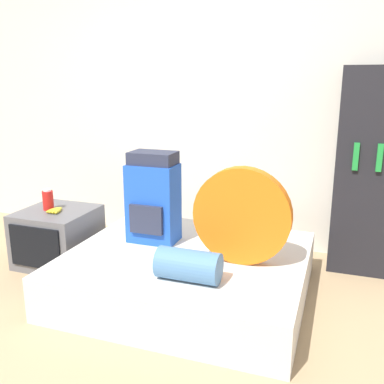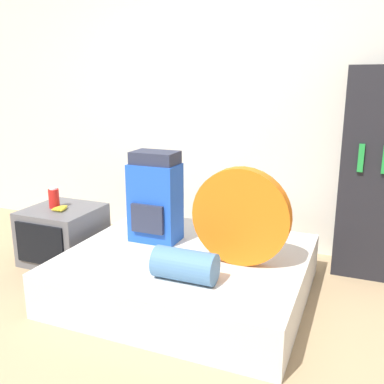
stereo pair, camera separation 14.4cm
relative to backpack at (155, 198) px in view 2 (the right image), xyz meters
name	(u,v)px [view 2 (the right image)]	position (x,y,z in m)	size (l,w,h in m)	color
ground_plane	(101,352)	(0.14, -0.99, -0.64)	(16.00, 16.00, 0.00)	tan
wall_back	(218,104)	(0.14, 0.99, 0.66)	(8.00, 0.05, 2.60)	silver
bed	(188,273)	(0.33, -0.14, -0.49)	(1.65, 1.46, 0.31)	silver
backpack	(155,198)	(0.00, 0.00, 0.00)	(0.36, 0.27, 0.68)	blue
tent_bag	(241,217)	(0.72, -0.18, -0.01)	(0.65, 0.09, 0.65)	orange
sleeping_roll	(185,265)	(0.48, -0.55, -0.23)	(0.39, 0.20, 0.20)	teal
television	(63,234)	(-0.89, 0.00, -0.41)	(0.57, 0.59, 0.46)	#5B5B60
canister	(54,198)	(-0.95, 0.00, -0.10)	(0.09, 0.09, 0.18)	red
banana_bunch	(62,208)	(-0.85, -0.04, -0.17)	(0.12, 0.16, 0.03)	yellow
bookshelf	(383,175)	(1.57, 0.74, 0.16)	(0.61, 0.38, 1.61)	black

